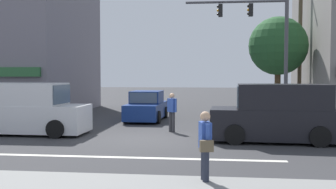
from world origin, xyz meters
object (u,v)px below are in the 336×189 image
Objects in this scene: traffic_light_mast at (265,39)px; utility_pole_far_right at (300,45)px; pedestrian_mid_crossing at (172,110)px; van_waiting_far at (277,114)px; utility_pole_near_left at (35,42)px; van_crossing_center at (29,110)px; street_tree at (278,46)px; sedan_crossing_leftbound at (147,107)px; pedestrian_foreground_with_bag at (205,145)px.

utility_pole_far_right is at bearing 58.03° from traffic_light_mast.
utility_pole_far_right is 1.29× the size of traffic_light_mast.
traffic_light_mast reaches higher than pedestrian_mid_crossing.
van_waiting_far reaches higher than pedestrian_mid_crossing.
utility_pole_near_left is 1.74× the size of van_waiting_far.
utility_pole_far_right reaches higher than van_crossing_center.
street_tree is 1.77m from utility_pole_far_right.
pedestrian_foreground_with_bag is (3.38, -12.31, 0.24)m from sedan_crossing_leftbound.
pedestrian_foreground_with_bag is at bearing -105.12° from street_tree.
traffic_light_mast reaches higher than sedan_crossing_leftbound.
traffic_light_mast is 3.71× the size of pedestrian_mid_crossing.
traffic_light_mast reaches higher than street_tree.
traffic_light_mast is 11.21m from van_crossing_center.
van_crossing_center is at bearing -148.80° from street_tree.
pedestrian_mid_crossing is (-4.07, 1.99, -0.06)m from van_waiting_far.
street_tree is at bearing 74.88° from pedestrian_foreground_with_bag.
sedan_crossing_leftbound is at bearing -163.97° from utility_pole_far_right.
sedan_crossing_leftbound is (6.15, 0.12, -3.51)m from utility_pole_near_left.
van_crossing_center is at bearing -158.76° from traffic_light_mast.
utility_pole_near_left is at bearing -170.09° from utility_pole_far_right.
pedestrian_mid_crossing is (-4.23, -2.63, -3.23)m from traffic_light_mast.
van_waiting_far reaches higher than sedan_crossing_leftbound.
van_crossing_center is at bearing -126.72° from sedan_crossing_leftbound.
utility_pole_far_right is 1.73× the size of van_crossing_center.
utility_pole_far_right is (14.61, 2.55, -0.05)m from utility_pole_near_left.
street_tree is 13.30m from utility_pole_near_left.
traffic_light_mast is 1.34× the size of van_crossing_center.
pedestrian_mid_crossing is at bearing -134.10° from street_tree.
sedan_crossing_leftbound is 2.48× the size of pedestrian_foreground_with_bag.
utility_pole_far_right is 15.92m from pedestrian_foreground_with_bag.
utility_pole_far_right reaches higher than traffic_light_mast.
sedan_crossing_leftbound is 0.88× the size of van_waiting_far.
van_crossing_center is (-11.06, -6.70, -3.00)m from street_tree.
pedestrian_mid_crossing is (-5.27, -5.44, -3.05)m from street_tree.
pedestrian_mid_crossing is at bearing 12.31° from van_crossing_center.
pedestrian_foreground_with_bag is (9.53, -12.19, -3.26)m from utility_pole_near_left.
traffic_light_mast is at bearing 88.07° from van_waiting_far.
utility_pole_far_right is at bearing 44.43° from pedestrian_mid_crossing.
traffic_light_mast is (12.18, -1.34, -0.04)m from utility_pole_near_left.
van_waiting_far is (-1.20, -7.43, -3.00)m from street_tree.
sedan_crossing_leftbound is (-7.06, -1.34, -3.29)m from street_tree.
pedestrian_mid_crossing is at bearing -148.10° from traffic_light_mast.
van_waiting_far is at bearing -26.38° from utility_pole_near_left.
van_waiting_far is 2.80× the size of pedestrian_foreground_with_bag.
pedestrian_foreground_with_bag is 8.37m from pedestrian_mid_crossing.
van_waiting_far is 4.53m from pedestrian_mid_crossing.
pedestrian_foreground_with_bag is (-5.08, -14.74, -3.21)m from utility_pole_far_right.
sedan_crossing_leftbound is 12.77m from pedestrian_foreground_with_bag.
sedan_crossing_leftbound is at bearing 166.33° from traffic_light_mast.
sedan_crossing_leftbound is 6.69m from van_crossing_center.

